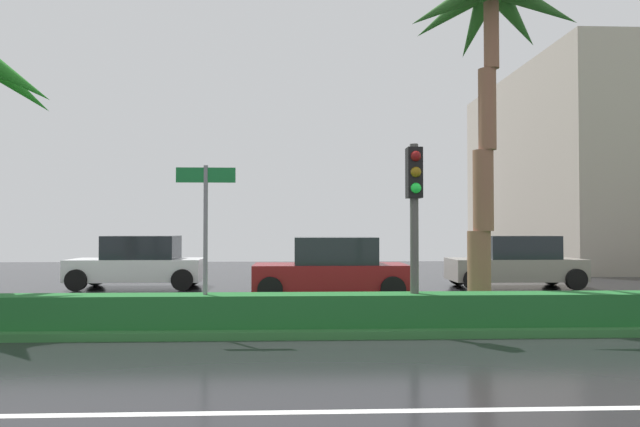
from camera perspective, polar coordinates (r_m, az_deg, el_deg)
ground_plane at (r=13.56m, az=-8.98°, el=-10.03°), size 90.00×42.00×0.10m
near_lane_divider_stripe at (r=6.79m, az=-16.13°, el=-18.34°), size 81.00×0.14×0.01m
median_strip at (r=12.56m, az=-9.51°, el=-10.15°), size 85.50×4.00×0.15m
median_hedge at (r=11.13m, az=-10.41°, el=-9.33°), size 76.50×0.70×0.60m
palm_tree_centre_left at (r=13.76m, az=16.30°, el=16.64°), size 3.93×3.80×7.62m
traffic_signal_median_right at (r=11.16m, az=9.22°, el=1.31°), size 0.28×0.43×3.43m
street_name_sign at (r=11.02m, az=-11.13°, el=-0.91°), size 1.10×0.08×3.00m
car_in_traffic_second at (r=20.22m, az=-17.31°, el=-4.64°), size 4.30×2.02×1.72m
car_in_traffic_third at (r=16.58m, az=1.14°, el=-5.42°), size 4.30×2.02×1.72m
car_in_traffic_fourth at (r=20.53m, az=18.62°, el=-4.58°), size 4.30×2.02×1.72m
building_far_right at (r=35.93m, az=28.79°, el=3.73°), size 14.25×15.26×10.19m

